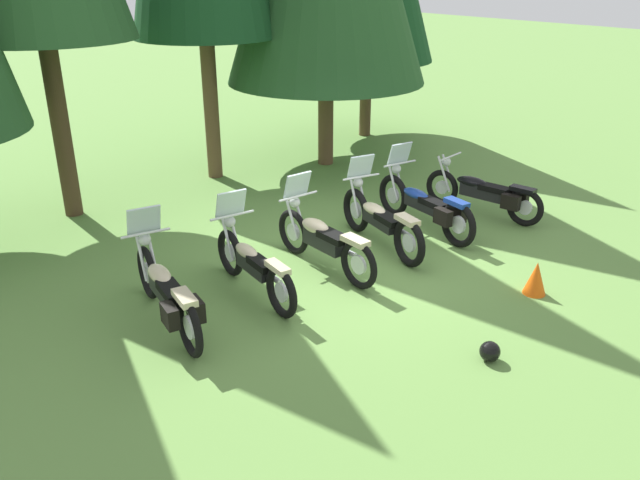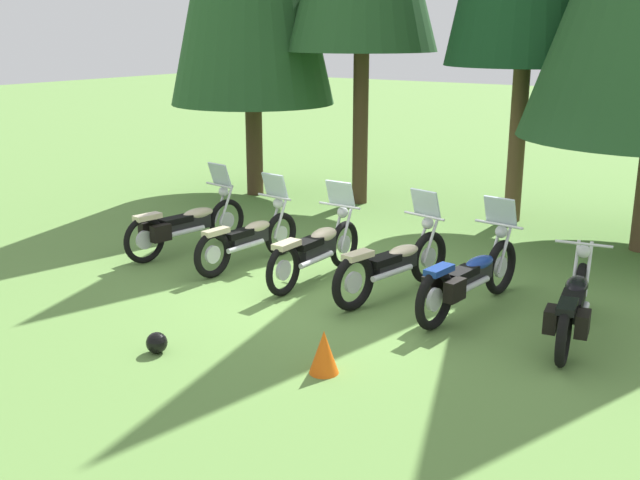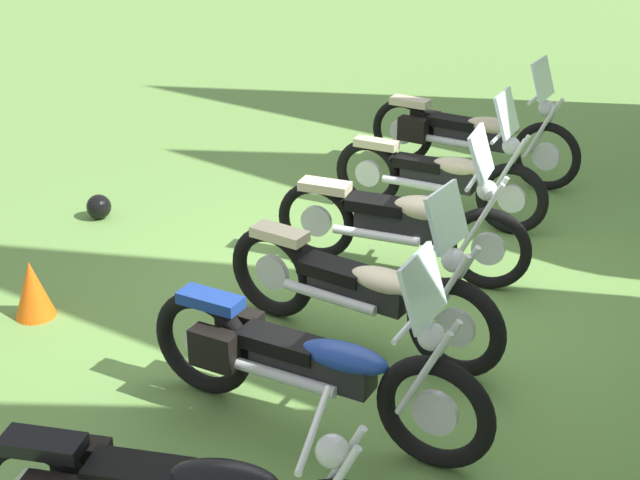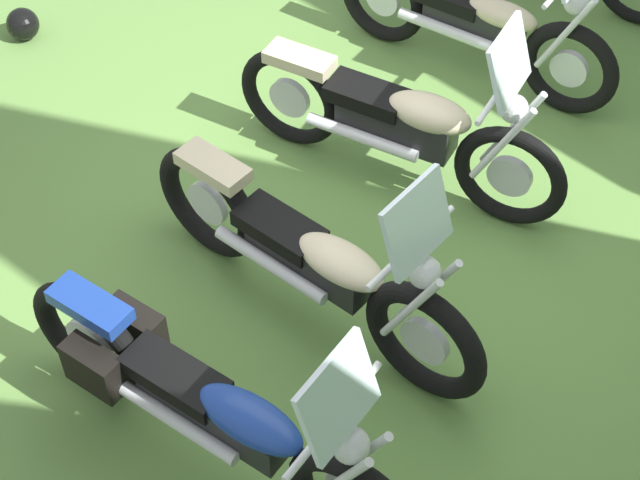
{
  "view_description": "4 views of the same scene",
  "coord_description": "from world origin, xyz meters",
  "px_view_note": "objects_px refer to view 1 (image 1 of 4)",
  "views": [
    {
      "loc": [
        -6.18,
        -6.8,
        4.3
      ],
      "look_at": [
        -0.9,
        -0.34,
        0.68
      ],
      "focal_mm": 36.19,
      "sensor_mm": 36.0,
      "label": 1
    },
    {
      "loc": [
        5.26,
        -8.56,
        3.53
      ],
      "look_at": [
        -0.64,
        0.21,
        0.54
      ],
      "focal_mm": 42.0,
      "sensor_mm": 36.0,
      "label": 2
    },
    {
      "loc": [
        6.35,
        1.95,
        3.64
      ],
      "look_at": [
        0.53,
        -0.33,
        0.73
      ],
      "focal_mm": 51.6,
      "sensor_mm": 36.0,
      "label": 3
    },
    {
      "loc": [
        3.94,
        1.85,
        4.7
      ],
      "look_at": [
        0.86,
        0.2,
        0.88
      ],
      "focal_mm": 57.67,
      "sensor_mm": 36.0,
      "label": 4
    }
  ],
  "objects_px": {
    "motorcycle_2": "(323,239)",
    "traffic_cone": "(536,278)",
    "motorcycle_5": "(485,193)",
    "motorcycle_3": "(380,220)",
    "motorcycle_0": "(167,291)",
    "motorcycle_4": "(426,205)",
    "motorcycle_1": "(253,264)",
    "dropped_helmet": "(490,351)"
  },
  "relations": [
    {
      "from": "motorcycle_0",
      "to": "traffic_cone",
      "type": "xyz_separation_m",
      "value": [
        4.35,
        -2.48,
        -0.24
      ]
    },
    {
      "from": "motorcycle_4",
      "to": "dropped_helmet",
      "type": "bearing_deg",
      "value": 150.02
    },
    {
      "from": "motorcycle_5",
      "to": "motorcycle_2",
      "type": "bearing_deg",
      "value": 78.38
    },
    {
      "from": "motorcycle_4",
      "to": "dropped_helmet",
      "type": "relative_size",
      "value": 9.98
    },
    {
      "from": "traffic_cone",
      "to": "dropped_helmet",
      "type": "relative_size",
      "value": 1.96
    },
    {
      "from": "motorcycle_0",
      "to": "motorcycle_2",
      "type": "relative_size",
      "value": 1.06
    },
    {
      "from": "motorcycle_1",
      "to": "motorcycle_3",
      "type": "relative_size",
      "value": 0.94
    },
    {
      "from": "motorcycle_0",
      "to": "traffic_cone",
      "type": "relative_size",
      "value": 4.99
    },
    {
      "from": "motorcycle_5",
      "to": "motorcycle_3",
      "type": "bearing_deg",
      "value": 76.19
    },
    {
      "from": "motorcycle_0",
      "to": "motorcycle_1",
      "type": "distance_m",
      "value": 1.31
    },
    {
      "from": "motorcycle_3",
      "to": "motorcycle_5",
      "type": "distance_m",
      "value": 2.47
    },
    {
      "from": "motorcycle_0",
      "to": "motorcycle_5",
      "type": "relative_size",
      "value": 1.03
    },
    {
      "from": "motorcycle_3",
      "to": "motorcycle_0",
      "type": "bearing_deg",
      "value": 102.63
    },
    {
      "from": "motorcycle_0",
      "to": "motorcycle_1",
      "type": "height_order",
      "value": "motorcycle_0"
    },
    {
      "from": "motorcycle_4",
      "to": "motorcycle_5",
      "type": "xyz_separation_m",
      "value": [
        1.38,
        -0.19,
        -0.03
      ]
    },
    {
      "from": "motorcycle_0",
      "to": "motorcycle_2",
      "type": "height_order",
      "value": "motorcycle_0"
    },
    {
      "from": "motorcycle_1",
      "to": "motorcycle_2",
      "type": "relative_size",
      "value": 0.96
    },
    {
      "from": "motorcycle_0",
      "to": "motorcycle_3",
      "type": "height_order",
      "value": "motorcycle_3"
    },
    {
      "from": "motorcycle_3",
      "to": "motorcycle_2",
      "type": "bearing_deg",
      "value": 103.87
    },
    {
      "from": "motorcycle_4",
      "to": "motorcycle_5",
      "type": "height_order",
      "value": "motorcycle_4"
    },
    {
      "from": "motorcycle_0",
      "to": "motorcycle_3",
      "type": "bearing_deg",
      "value": -79.96
    },
    {
      "from": "motorcycle_1",
      "to": "dropped_helmet",
      "type": "xyz_separation_m",
      "value": [
        1.19,
        -3.14,
        -0.33
      ]
    },
    {
      "from": "motorcycle_5",
      "to": "traffic_cone",
      "type": "distance_m",
      "value": 3.05
    },
    {
      "from": "motorcycle_2",
      "to": "motorcycle_3",
      "type": "distance_m",
      "value": 1.24
    },
    {
      "from": "motorcycle_0",
      "to": "motorcycle_5",
      "type": "height_order",
      "value": "motorcycle_0"
    },
    {
      "from": "motorcycle_1",
      "to": "traffic_cone",
      "type": "xyz_separation_m",
      "value": [
        3.04,
        -2.51,
        -0.21
      ]
    },
    {
      "from": "motorcycle_1",
      "to": "motorcycle_3",
      "type": "distance_m",
      "value": 2.49
    },
    {
      "from": "traffic_cone",
      "to": "motorcycle_3",
      "type": "bearing_deg",
      "value": 102.06
    },
    {
      "from": "motorcycle_2",
      "to": "motorcycle_3",
      "type": "bearing_deg",
      "value": -87.27
    },
    {
      "from": "motorcycle_1",
      "to": "motorcycle_4",
      "type": "relative_size",
      "value": 0.89
    },
    {
      "from": "motorcycle_0",
      "to": "motorcycle_4",
      "type": "xyz_separation_m",
      "value": [
        4.89,
        0.08,
        -0.01
      ]
    },
    {
      "from": "motorcycle_1",
      "to": "motorcycle_2",
      "type": "xyz_separation_m",
      "value": [
        1.25,
        -0.01,
        0.03
      ]
    },
    {
      "from": "motorcycle_2",
      "to": "traffic_cone",
      "type": "height_order",
      "value": "motorcycle_2"
    },
    {
      "from": "motorcycle_5",
      "to": "motorcycle_1",
      "type": "bearing_deg",
      "value": 78.81
    },
    {
      "from": "motorcycle_3",
      "to": "motorcycle_5",
      "type": "height_order",
      "value": "motorcycle_3"
    },
    {
      "from": "motorcycle_0",
      "to": "traffic_cone",
      "type": "bearing_deg",
      "value": -110.71
    },
    {
      "from": "motorcycle_0",
      "to": "motorcycle_4",
      "type": "relative_size",
      "value": 0.98
    },
    {
      "from": "motorcycle_4",
      "to": "motorcycle_5",
      "type": "distance_m",
      "value": 1.39
    },
    {
      "from": "motorcycle_5",
      "to": "traffic_cone",
      "type": "xyz_separation_m",
      "value": [
        -1.91,
        -2.37,
        -0.2
      ]
    },
    {
      "from": "motorcycle_2",
      "to": "traffic_cone",
      "type": "relative_size",
      "value": 4.72
    },
    {
      "from": "motorcycle_3",
      "to": "dropped_helmet",
      "type": "height_order",
      "value": "motorcycle_3"
    },
    {
      "from": "motorcycle_3",
      "to": "motorcycle_5",
      "type": "bearing_deg",
      "value": -82.65
    }
  ]
}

